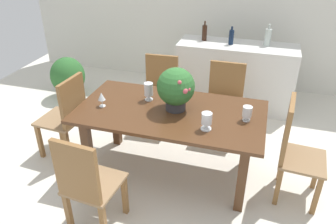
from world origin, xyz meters
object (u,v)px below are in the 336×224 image
at_px(chair_far_left, 160,88).
at_px(flower_centerpiece, 176,88).
at_px(chair_far_right, 224,96).
at_px(chair_head_end, 67,114).
at_px(crystal_vase_left, 149,90).
at_px(dining_table, 170,120).
at_px(potted_plant_floor, 68,77).
at_px(wine_glass, 101,97).
at_px(wine_bottle_dark, 204,33).
at_px(chair_foot_end, 294,147).
at_px(crystal_vase_center_near, 207,120).
at_px(chair_near_left, 87,183).
at_px(wine_bottle_green, 268,37).
at_px(crystal_vase_right, 247,112).
at_px(wine_bottle_amber, 231,37).
at_px(kitchen_counter, 235,76).

xyz_separation_m(chair_far_left, flower_centerpiece, (0.46, -0.91, 0.48)).
xyz_separation_m(chair_far_right, chair_head_end, (-1.59, -0.96, 0.02)).
relative_size(flower_centerpiece, crystal_vase_left, 2.27).
relative_size(dining_table, potted_plant_floor, 2.90).
xyz_separation_m(wine_glass, wine_bottle_dark, (0.64, 1.93, 0.17)).
bearing_deg(flower_centerpiece, dining_table, -137.84).
height_order(chair_head_end, crystal_vase_left, chair_head_end).
distance_m(chair_foot_end, crystal_vase_center_near, 0.88).
relative_size(dining_table, wine_glass, 12.23).
height_order(wine_bottle_dark, potted_plant_floor, wine_bottle_dark).
bearing_deg(crystal_vase_left, chair_far_right, 49.44).
relative_size(chair_far_right, flower_centerpiece, 2.14).
xyz_separation_m(dining_table, chair_foot_end, (1.18, 0.01, -0.09)).
height_order(chair_near_left, chair_foot_end, chair_foot_end).
bearing_deg(wine_bottle_dark, wine_glass, -108.38).
relative_size(wine_glass, wine_bottle_green, 0.52).
distance_m(chair_far_right, flower_centerpiece, 1.10).
bearing_deg(flower_centerpiece, crystal_vase_right, -1.84).
relative_size(chair_head_end, wine_bottle_amber, 3.93).
xyz_separation_m(crystal_vase_center_near, wine_glass, (-1.08, 0.13, 0.01)).
bearing_deg(potted_plant_floor, crystal_vase_right, -25.13).
xyz_separation_m(chair_head_end, wine_bottle_dark, (1.15, 1.82, 0.50)).
height_order(dining_table, chair_head_end, chair_head_end).
xyz_separation_m(flower_centerpiece, wine_glass, (-0.72, -0.15, -0.13)).
xyz_separation_m(chair_far_left, wine_bottle_dark, (0.38, 0.86, 0.52)).
distance_m(chair_far_left, wine_bottle_dark, 1.08).
bearing_deg(chair_head_end, wine_glass, 82.38).
xyz_separation_m(crystal_vase_left, wine_bottle_green, (1.10, 1.68, 0.17)).
xyz_separation_m(flower_centerpiece, kitchen_counter, (0.40, 1.72, -0.53)).
relative_size(chair_far_left, kitchen_counter, 0.57).
bearing_deg(chair_head_end, flower_centerpiece, 96.31).
bearing_deg(chair_foot_end, wine_bottle_dark, 38.74).
height_order(crystal_vase_left, kitchen_counter, crystal_vase_left).
distance_m(chair_far_left, crystal_vase_right, 1.52).
height_order(wine_bottle_dark, wine_bottle_green, wine_bottle_green).
bearing_deg(flower_centerpiece, chair_far_left, 116.77).
height_order(crystal_vase_left, crystal_vase_right, crystal_vase_left).
bearing_deg(crystal_vase_left, chair_near_left, -97.44).
bearing_deg(wine_bottle_amber, chair_foot_end, -64.17).
height_order(chair_far_left, potted_plant_floor, chair_far_left).
bearing_deg(chair_head_end, chair_far_right, 125.28).
relative_size(wine_bottle_amber, wine_bottle_green, 0.85).
height_order(chair_far_right, crystal_vase_center_near, crystal_vase_center_near).
height_order(wine_bottle_amber, potted_plant_floor, wine_bottle_amber).
xyz_separation_m(chair_near_left, wine_bottle_green, (1.24, 2.78, 0.51)).
relative_size(wine_glass, wine_bottle_dark, 0.55).
height_order(chair_head_end, wine_bottle_green, wine_bottle_green).
height_order(wine_glass, potted_plant_floor, wine_glass).
distance_m(crystal_vase_left, wine_bottle_amber, 1.71).
xyz_separation_m(chair_head_end, wine_bottle_amber, (1.53, 1.74, 0.49)).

